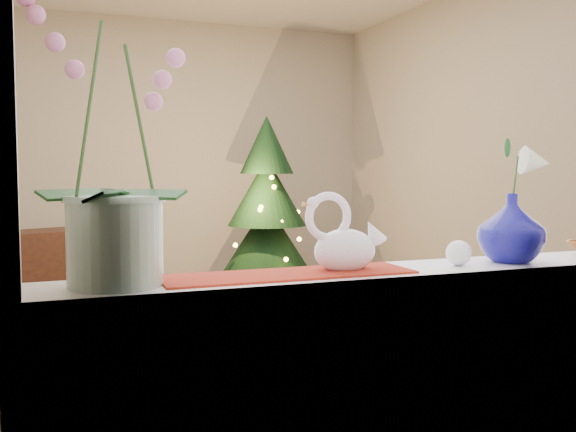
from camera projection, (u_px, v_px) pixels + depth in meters
name	position (u px, v px, depth m)	size (l,w,h in m)	color
ground	(213.00, 356.00, 4.16)	(5.00, 5.00, 0.00)	#3B2318
wall_back	(150.00, 155.00, 6.39)	(4.50, 0.10, 2.70)	beige
wall_front	(437.00, 117.00, 1.73)	(4.50, 0.10, 2.70)	beige
wall_right	(501.00, 151.00, 4.86)	(0.10, 5.00, 2.70)	beige
windowsill	(409.00, 274.00, 1.88)	(2.20, 0.26, 0.04)	white
runner	(289.00, 274.00, 1.75)	(0.70, 0.20, 0.01)	maroon
orchid_pot	(113.00, 136.00, 1.56)	(0.25, 0.25, 0.74)	white
swan	(345.00, 234.00, 1.81)	(0.25, 0.11, 0.21)	white
blue_vase	(512.00, 223.00, 1.99)	(0.24, 0.24, 0.25)	#09075E
lily	(513.00, 153.00, 1.97)	(0.14, 0.08, 0.19)	silver
paperweight	(459.00, 253.00, 1.92)	(0.08, 0.08, 0.08)	white
xmas_tree	(267.00, 210.00, 5.73)	(0.92, 0.92, 1.69)	black
side_table	(52.00, 268.00, 5.65)	(0.91, 0.45, 0.68)	black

